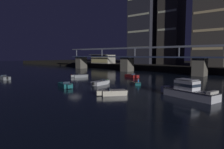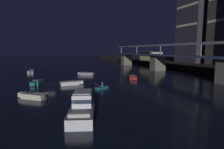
{
  "view_description": "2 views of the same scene",
  "coord_description": "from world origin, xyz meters",
  "px_view_note": "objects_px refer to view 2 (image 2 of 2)",
  "views": [
    {
      "loc": [
        32.84,
        -26.33,
        6.37
      ],
      "look_at": [
        4.56,
        6.82,
        2.13
      ],
      "focal_mm": 31.69,
      "sensor_mm": 36.0,
      "label": 1
    },
    {
      "loc": [
        42.76,
        -0.15,
        7.48
      ],
      "look_at": [
        1.51,
        14.59,
        1.59
      ],
      "focal_mm": 29.11,
      "sensor_mm": 36.0,
      "label": 2
    }
  ],
  "objects_px": {
    "speedboat_near_center": "(33,96)",
    "speedboat_far_left": "(31,72)",
    "dinghy_with_paddler": "(102,88)",
    "speedboat_near_right": "(87,74)",
    "river_bridge": "(185,61)",
    "speedboat_mid_left": "(71,83)",
    "tower_west_low": "(196,16)",
    "speedboat_mid_right": "(132,77)",
    "speedboat_mid_center": "(37,83)",
    "waterfront_pavilion": "(150,56)",
    "cabin_cruiser_near_left": "(83,106)"
  },
  "relations": [
    {
      "from": "speedboat_near_center",
      "to": "speedboat_far_left",
      "type": "distance_m",
      "value": 35.37
    },
    {
      "from": "dinghy_with_paddler",
      "to": "speedboat_near_right",
      "type": "bearing_deg",
      "value": 176.37
    },
    {
      "from": "speedboat_near_center",
      "to": "river_bridge",
      "type": "bearing_deg",
      "value": 107.39
    },
    {
      "from": "river_bridge",
      "to": "speedboat_far_left",
      "type": "bearing_deg",
      "value": -117.72
    },
    {
      "from": "river_bridge",
      "to": "speedboat_mid_left",
      "type": "xyz_separation_m",
      "value": [
        3.29,
        -33.36,
        -3.83
      ]
    },
    {
      "from": "river_bridge",
      "to": "tower_west_low",
      "type": "bearing_deg",
      "value": 131.97
    },
    {
      "from": "speedboat_mid_right",
      "to": "speedboat_mid_center",
      "type": "bearing_deg",
      "value": -90.22
    },
    {
      "from": "dinghy_with_paddler",
      "to": "speedboat_mid_left",
      "type": "bearing_deg",
      "value": -141.09
    },
    {
      "from": "waterfront_pavilion",
      "to": "tower_west_low",
      "type": "bearing_deg",
      "value": 31.49
    },
    {
      "from": "river_bridge",
      "to": "speedboat_near_center",
      "type": "bearing_deg",
      "value": -72.61
    },
    {
      "from": "speedboat_mid_right",
      "to": "speedboat_near_right",
      "type": "bearing_deg",
      "value": -140.01
    },
    {
      "from": "speedboat_mid_right",
      "to": "dinghy_with_paddler",
      "type": "distance_m",
      "value": 14.45
    },
    {
      "from": "speedboat_near_center",
      "to": "waterfront_pavilion",
      "type": "bearing_deg",
      "value": 134.31
    },
    {
      "from": "cabin_cruiser_near_left",
      "to": "speedboat_near_center",
      "type": "distance_m",
      "value": 11.58
    },
    {
      "from": "river_bridge",
      "to": "speedboat_mid_left",
      "type": "bearing_deg",
      "value": -84.37
    },
    {
      "from": "dinghy_with_paddler",
      "to": "speedboat_far_left",
      "type": "bearing_deg",
      "value": -155.27
    },
    {
      "from": "speedboat_mid_right",
      "to": "speedboat_mid_left",
      "type": "bearing_deg",
      "value": -79.56
    },
    {
      "from": "river_bridge",
      "to": "dinghy_with_paddler",
      "type": "height_order",
      "value": "river_bridge"
    },
    {
      "from": "speedboat_far_left",
      "to": "speedboat_near_center",
      "type": "bearing_deg",
      "value": 4.61
    },
    {
      "from": "speedboat_near_right",
      "to": "speedboat_far_left",
      "type": "xyz_separation_m",
      "value": [
        -11.41,
        -16.21,
        0.0
      ]
    },
    {
      "from": "speedboat_mid_center",
      "to": "dinghy_with_paddler",
      "type": "distance_m",
      "value": 15.36
    },
    {
      "from": "river_bridge",
      "to": "speedboat_far_left",
      "type": "height_order",
      "value": "river_bridge"
    },
    {
      "from": "speedboat_near_right",
      "to": "waterfront_pavilion",
      "type": "bearing_deg",
      "value": 124.92
    },
    {
      "from": "speedboat_mid_right",
      "to": "speedboat_far_left",
      "type": "height_order",
      "value": "same"
    },
    {
      "from": "speedboat_mid_center",
      "to": "speedboat_mid_right",
      "type": "relative_size",
      "value": 0.99
    },
    {
      "from": "tower_west_low",
      "to": "speedboat_near_right",
      "type": "distance_m",
      "value": 54.97
    },
    {
      "from": "tower_west_low",
      "to": "speedboat_mid_center",
      "type": "height_order",
      "value": "tower_west_low"
    },
    {
      "from": "speedboat_near_right",
      "to": "dinghy_with_paddler",
      "type": "height_order",
      "value": "dinghy_with_paddler"
    },
    {
      "from": "cabin_cruiser_near_left",
      "to": "waterfront_pavilion",
      "type": "bearing_deg",
      "value": 142.77
    },
    {
      "from": "river_bridge",
      "to": "dinghy_with_paddler",
      "type": "distance_m",
      "value": 30.09
    },
    {
      "from": "tower_west_low",
      "to": "speedboat_far_left",
      "type": "distance_m",
      "value": 69.38
    },
    {
      "from": "dinghy_with_paddler",
      "to": "speedboat_mid_right",
      "type": "bearing_deg",
      "value": 130.35
    },
    {
      "from": "cabin_cruiser_near_left",
      "to": "speedboat_far_left",
      "type": "relative_size",
      "value": 1.79
    },
    {
      "from": "river_bridge",
      "to": "speedboat_far_left",
      "type": "xyz_separation_m",
      "value": [
        -22.64,
        -43.1,
        -3.83
      ]
    },
    {
      "from": "cabin_cruiser_near_left",
      "to": "speedboat_near_right",
      "type": "height_order",
      "value": "cabin_cruiser_near_left"
    },
    {
      "from": "cabin_cruiser_near_left",
      "to": "dinghy_with_paddler",
      "type": "height_order",
      "value": "cabin_cruiser_near_left"
    },
    {
      "from": "speedboat_far_left",
      "to": "speedboat_mid_center",
      "type": "bearing_deg",
      "value": 6.89
    },
    {
      "from": "waterfront_pavilion",
      "to": "speedboat_mid_left",
      "type": "height_order",
      "value": "waterfront_pavilion"
    },
    {
      "from": "speedboat_near_center",
      "to": "speedboat_near_right",
      "type": "distance_m",
      "value": 27.33
    },
    {
      "from": "cabin_cruiser_near_left",
      "to": "speedboat_mid_right",
      "type": "relative_size",
      "value": 1.8
    },
    {
      "from": "speedboat_near_right",
      "to": "speedboat_near_center",
      "type": "bearing_deg",
      "value": -29.27
    },
    {
      "from": "waterfront_pavilion",
      "to": "cabin_cruiser_near_left",
      "type": "height_order",
      "value": "waterfront_pavilion"
    },
    {
      "from": "waterfront_pavilion",
      "to": "speedboat_mid_right",
      "type": "height_order",
      "value": "waterfront_pavilion"
    },
    {
      "from": "speedboat_mid_right",
      "to": "speedboat_near_center",
      "type": "bearing_deg",
      "value": -61.91
    },
    {
      "from": "tower_west_low",
      "to": "dinghy_with_paddler",
      "type": "distance_m",
      "value": 63.14
    },
    {
      "from": "waterfront_pavilion",
      "to": "cabin_cruiser_near_left",
      "type": "bearing_deg",
      "value": -37.23
    },
    {
      "from": "speedboat_near_right",
      "to": "speedboat_mid_right",
      "type": "distance_m",
      "value": 15.07
    },
    {
      "from": "tower_west_low",
      "to": "speedboat_near_right",
      "type": "height_order",
      "value": "tower_west_low"
    },
    {
      "from": "waterfront_pavilion",
      "to": "speedboat_near_center",
      "type": "distance_m",
      "value": 73.03
    },
    {
      "from": "speedboat_mid_right",
      "to": "speedboat_far_left",
      "type": "xyz_separation_m",
      "value": [
        -22.95,
        -25.89,
        0.0
      ]
    }
  ]
}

